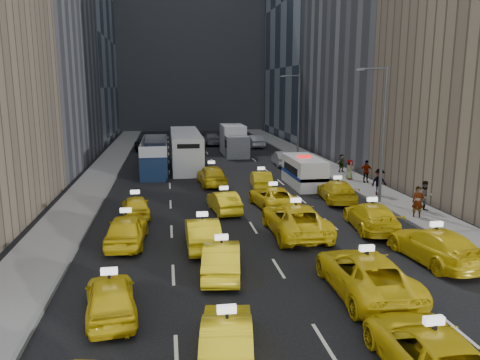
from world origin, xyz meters
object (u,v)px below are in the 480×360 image
at_px(double_decker, 155,156).
at_px(nypd_van, 304,172).
at_px(taxi_1, 227,338).
at_px(city_bus, 186,149).
at_px(taxi_2, 431,352).
at_px(box_truck, 234,140).
at_px(pedestrian_0, 418,202).

bearing_deg(double_decker, nypd_van, -36.24).
height_order(taxi_1, city_bus, city_bus).
height_order(nypd_van, city_bus, city_bus).
relative_size(taxi_2, city_bus, 0.39).
relative_size(taxi_2, double_decker, 0.50).
xyz_separation_m(double_decker, city_bus, (2.92, 2.72, 0.23)).
distance_m(city_bus, box_truck, 9.00).
distance_m(taxi_2, pedestrian_0, 16.15).
bearing_deg(taxi_1, pedestrian_0, -127.72).
bearing_deg(taxi_2, double_decker, -74.59).
relative_size(city_bus, pedestrian_0, 7.21).
relative_size(nypd_van, pedestrian_0, 3.14).
distance_m(taxi_2, nypd_van, 24.66).
relative_size(nypd_van, box_truck, 0.77).
relative_size(city_bus, box_truck, 1.77).
bearing_deg(taxi_1, nypd_van, -103.66).
distance_m(taxi_1, pedestrian_0, 18.10).
height_order(city_bus, pedestrian_0, city_bus).
bearing_deg(double_decker, box_truck, 46.71).
distance_m(nypd_van, city_bus, 14.04).
height_order(nypd_van, double_decker, double_decker).
bearing_deg(nypd_van, taxi_2, -98.20).
bearing_deg(double_decker, taxi_2, -77.32).
relative_size(box_truck, pedestrian_0, 4.06).
bearing_deg(taxi_2, city_bus, -80.20).
bearing_deg(nypd_van, city_bus, 129.12).
bearing_deg(nypd_van, box_truck, 99.92).
xyz_separation_m(taxi_2, city_bus, (-5.11, 35.32, 0.97)).
height_order(taxi_2, double_decker, double_decker).
bearing_deg(box_truck, double_decker, -134.66).
xyz_separation_m(box_truck, pedestrian_0, (6.93, -27.97, -0.58)).
xyz_separation_m(nypd_van, pedestrian_0, (3.93, -10.14, -0.05)).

